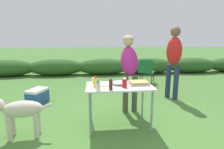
{
  "coord_description": "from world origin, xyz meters",
  "views": [
    {
      "loc": [
        -0.41,
        -2.8,
        1.5
      ],
      "look_at": [
        -0.1,
        0.19,
        0.89
      ],
      "focal_mm": 28.0,
      "sensor_mm": 36.0,
      "label": 1
    }
  ],
  "objects_px": {
    "plate_stack": "(103,85)",
    "food_tray": "(139,83)",
    "ketchup_bottle": "(125,82)",
    "mustard_bottle": "(95,82)",
    "paper_cup_stack": "(94,81)",
    "standing_person_with_beanie": "(174,56)",
    "camp_chair_green_behind_table": "(147,70)",
    "dog": "(19,111)",
    "mixing_bowl": "(119,83)",
    "bbq_sauce_bottle": "(111,84)",
    "standing_person_in_red_jacket": "(129,64)",
    "folding_table": "(119,90)",
    "mayo_bottle": "(98,85)",
    "cooler_box": "(37,96)"
  },
  "relations": [
    {
      "from": "plate_stack",
      "to": "food_tray",
      "type": "bearing_deg",
      "value": 1.11
    },
    {
      "from": "food_tray",
      "to": "ketchup_bottle",
      "type": "bearing_deg",
      "value": -148.81
    },
    {
      "from": "mustard_bottle",
      "to": "paper_cup_stack",
      "type": "bearing_deg",
      "value": 94.4
    },
    {
      "from": "paper_cup_stack",
      "to": "standing_person_with_beanie",
      "type": "distance_m",
      "value": 2.29
    },
    {
      "from": "camp_chair_green_behind_table",
      "to": "paper_cup_stack",
      "type": "bearing_deg",
      "value": -95.73
    },
    {
      "from": "plate_stack",
      "to": "paper_cup_stack",
      "type": "distance_m",
      "value": 0.21
    },
    {
      "from": "paper_cup_stack",
      "to": "dog",
      "type": "distance_m",
      "value": 1.26
    },
    {
      "from": "mixing_bowl",
      "to": "camp_chair_green_behind_table",
      "type": "distance_m",
      "value": 3.12
    },
    {
      "from": "dog",
      "to": "mustard_bottle",
      "type": "bearing_deg",
      "value": -91.06
    },
    {
      "from": "bbq_sauce_bottle",
      "to": "standing_person_in_red_jacket",
      "type": "distance_m",
      "value": 1.09
    },
    {
      "from": "folding_table",
      "to": "bbq_sauce_bottle",
      "type": "bearing_deg",
      "value": -123.79
    },
    {
      "from": "mayo_bottle",
      "to": "ketchup_bottle",
      "type": "height_order",
      "value": "ketchup_bottle"
    },
    {
      "from": "ketchup_bottle",
      "to": "standing_person_with_beanie",
      "type": "relative_size",
      "value": 0.1
    },
    {
      "from": "standing_person_with_beanie",
      "to": "plate_stack",
      "type": "bearing_deg",
      "value": -93.53
    },
    {
      "from": "folding_table",
      "to": "dog",
      "type": "relative_size",
      "value": 1.19
    },
    {
      "from": "bbq_sauce_bottle",
      "to": "mayo_bottle",
      "type": "distance_m",
      "value": 0.19
    },
    {
      "from": "folding_table",
      "to": "ketchup_bottle",
      "type": "distance_m",
      "value": 0.22
    },
    {
      "from": "mixing_bowl",
      "to": "mayo_bottle",
      "type": "xyz_separation_m",
      "value": [
        -0.37,
        -0.3,
        0.04
      ]
    },
    {
      "from": "mayo_bottle",
      "to": "dog",
      "type": "bearing_deg",
      "value": 177.14
    },
    {
      "from": "camp_chair_green_behind_table",
      "to": "standing_person_in_red_jacket",
      "type": "bearing_deg",
      "value": -88.28
    },
    {
      "from": "plate_stack",
      "to": "dog",
      "type": "relative_size",
      "value": 0.22
    },
    {
      "from": "dog",
      "to": "paper_cup_stack",
      "type": "bearing_deg",
      "value": -79.53
    },
    {
      "from": "plate_stack",
      "to": "standing_person_with_beanie",
      "type": "height_order",
      "value": "standing_person_with_beanie"
    },
    {
      "from": "food_tray",
      "to": "cooler_box",
      "type": "distance_m",
      "value": 2.55
    },
    {
      "from": "standing_person_in_red_jacket",
      "to": "standing_person_with_beanie",
      "type": "bearing_deg",
      "value": 23.49
    },
    {
      "from": "dog",
      "to": "camp_chair_green_behind_table",
      "type": "height_order",
      "value": "camp_chair_green_behind_table"
    },
    {
      "from": "plate_stack",
      "to": "camp_chair_green_behind_table",
      "type": "bearing_deg",
      "value": 60.27
    },
    {
      "from": "standing_person_with_beanie",
      "to": "mayo_bottle",
      "type": "bearing_deg",
      "value": -89.87
    },
    {
      "from": "dog",
      "to": "cooler_box",
      "type": "distance_m",
      "value": 1.55
    },
    {
      "from": "folding_table",
      "to": "bbq_sauce_bottle",
      "type": "height_order",
      "value": "bbq_sauce_bottle"
    },
    {
      "from": "plate_stack",
      "to": "dog",
      "type": "height_order",
      "value": "plate_stack"
    },
    {
      "from": "mixing_bowl",
      "to": "mustard_bottle",
      "type": "relative_size",
      "value": 1.26
    },
    {
      "from": "mixing_bowl",
      "to": "standing_person_with_beanie",
      "type": "bearing_deg",
      "value": 39.34
    },
    {
      "from": "paper_cup_stack",
      "to": "ketchup_bottle",
      "type": "xyz_separation_m",
      "value": [
        0.48,
        -0.3,
        0.03
      ]
    },
    {
      "from": "paper_cup_stack",
      "to": "cooler_box",
      "type": "relative_size",
      "value": 0.18
    },
    {
      "from": "bbq_sauce_bottle",
      "to": "folding_table",
      "type": "bearing_deg",
      "value": 56.21
    },
    {
      "from": "ketchup_bottle",
      "to": "standing_person_in_red_jacket",
      "type": "distance_m",
      "value": 0.9
    },
    {
      "from": "mayo_bottle",
      "to": "camp_chair_green_behind_table",
      "type": "distance_m",
      "value": 3.56
    },
    {
      "from": "mustard_bottle",
      "to": "mayo_bottle",
      "type": "bearing_deg",
      "value": -77.18
    },
    {
      "from": "mixing_bowl",
      "to": "ketchup_bottle",
      "type": "relative_size",
      "value": 1.37
    },
    {
      "from": "mustard_bottle",
      "to": "ketchup_bottle",
      "type": "bearing_deg",
      "value": -7.92
    },
    {
      "from": "mixing_bowl",
      "to": "plate_stack",
      "type": "bearing_deg",
      "value": -172.15
    },
    {
      "from": "mayo_bottle",
      "to": "standing_person_with_beanie",
      "type": "height_order",
      "value": "standing_person_with_beanie"
    },
    {
      "from": "food_tray",
      "to": "standing_person_in_red_jacket",
      "type": "relative_size",
      "value": 0.22
    },
    {
      "from": "bbq_sauce_bottle",
      "to": "camp_chair_green_behind_table",
      "type": "xyz_separation_m",
      "value": [
        1.52,
        3.11,
        -0.36
      ]
    },
    {
      "from": "food_tray",
      "to": "standing_person_with_beanie",
      "type": "xyz_separation_m",
      "value": [
        1.2,
        1.29,
        0.32
      ]
    },
    {
      "from": "food_tray",
      "to": "bbq_sauce_bottle",
      "type": "distance_m",
      "value": 0.59
    },
    {
      "from": "folding_table",
      "to": "mixing_bowl",
      "type": "distance_m",
      "value": 0.12
    },
    {
      "from": "plate_stack",
      "to": "mayo_bottle",
      "type": "xyz_separation_m",
      "value": [
        -0.09,
        -0.26,
        0.06
      ]
    },
    {
      "from": "folding_table",
      "to": "plate_stack",
      "type": "distance_m",
      "value": 0.29
    }
  ]
}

